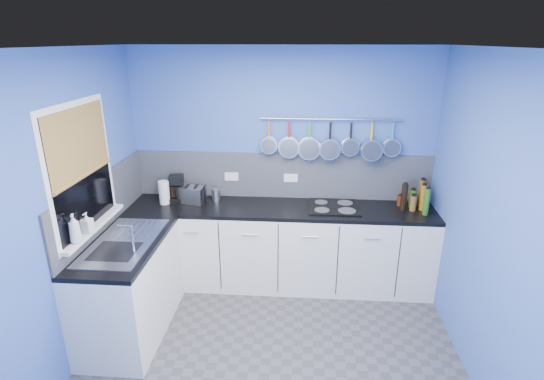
# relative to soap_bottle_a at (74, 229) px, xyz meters

# --- Properties ---
(floor) EXTENTS (3.20, 3.00, 0.02)m
(floor) POSITION_rel_soap_bottle_a_xyz_m (1.53, 0.01, -1.18)
(floor) COLOR #47474C
(floor) RESTS_ON ground
(ceiling) EXTENTS (3.20, 3.00, 0.02)m
(ceiling) POSITION_rel_soap_bottle_a_xyz_m (1.53, 0.01, 1.34)
(ceiling) COLOR white
(ceiling) RESTS_ON ground
(wall_back) EXTENTS (3.20, 0.02, 2.50)m
(wall_back) POSITION_rel_soap_bottle_a_xyz_m (1.53, 1.52, 0.08)
(wall_back) COLOR #3B5CB4
(wall_back) RESTS_ON ground
(wall_left) EXTENTS (0.02, 3.00, 2.50)m
(wall_left) POSITION_rel_soap_bottle_a_xyz_m (-0.08, 0.01, 0.08)
(wall_left) COLOR #3B5CB4
(wall_left) RESTS_ON ground
(wall_right) EXTENTS (0.02, 3.00, 2.50)m
(wall_right) POSITION_rel_soap_bottle_a_xyz_m (3.14, 0.01, 0.08)
(wall_right) COLOR #3B5CB4
(wall_right) RESTS_ON ground
(backsplash_back) EXTENTS (3.20, 0.02, 0.50)m
(backsplash_back) POSITION_rel_soap_bottle_a_xyz_m (1.53, 1.50, -0.02)
(backsplash_back) COLOR slate
(backsplash_back) RESTS_ON wall_back
(backsplash_left) EXTENTS (0.02, 1.80, 0.50)m
(backsplash_left) POSITION_rel_soap_bottle_a_xyz_m (-0.06, 0.61, -0.02)
(backsplash_left) COLOR slate
(backsplash_left) RESTS_ON wall_left
(cabinet_run_back) EXTENTS (3.20, 0.60, 0.86)m
(cabinet_run_back) POSITION_rel_soap_bottle_a_xyz_m (1.53, 1.21, -0.74)
(cabinet_run_back) COLOR silver
(cabinet_run_back) RESTS_ON ground
(worktop_back) EXTENTS (3.20, 0.60, 0.04)m
(worktop_back) POSITION_rel_soap_bottle_a_xyz_m (1.53, 1.21, -0.29)
(worktop_back) COLOR black
(worktop_back) RESTS_ON cabinet_run_back
(cabinet_run_left) EXTENTS (0.60, 1.20, 0.86)m
(cabinet_run_left) POSITION_rel_soap_bottle_a_xyz_m (0.23, 0.31, -0.74)
(cabinet_run_left) COLOR silver
(cabinet_run_left) RESTS_ON ground
(worktop_left) EXTENTS (0.60, 1.20, 0.04)m
(worktop_left) POSITION_rel_soap_bottle_a_xyz_m (0.23, 0.31, -0.29)
(worktop_left) COLOR black
(worktop_left) RESTS_ON cabinet_run_left
(window_frame) EXTENTS (0.01, 1.00, 1.10)m
(window_frame) POSITION_rel_soap_bottle_a_xyz_m (-0.05, 0.31, 0.38)
(window_frame) COLOR white
(window_frame) RESTS_ON wall_left
(window_glass) EXTENTS (0.01, 0.90, 1.00)m
(window_glass) POSITION_rel_soap_bottle_a_xyz_m (-0.04, 0.31, 0.38)
(window_glass) COLOR black
(window_glass) RESTS_ON wall_left
(bamboo_blind) EXTENTS (0.01, 0.90, 0.55)m
(bamboo_blind) POSITION_rel_soap_bottle_a_xyz_m (-0.03, 0.31, 0.61)
(bamboo_blind) COLOR olive
(bamboo_blind) RESTS_ON wall_left
(window_sill) EXTENTS (0.10, 0.98, 0.03)m
(window_sill) POSITION_rel_soap_bottle_a_xyz_m (-0.02, 0.31, -0.13)
(window_sill) COLOR white
(window_sill) RESTS_ON wall_left
(sink_unit) EXTENTS (0.50, 0.95, 0.01)m
(sink_unit) POSITION_rel_soap_bottle_a_xyz_m (0.23, 0.31, -0.27)
(sink_unit) COLOR silver
(sink_unit) RESTS_ON worktop_left
(mixer_tap) EXTENTS (0.12, 0.08, 0.26)m
(mixer_tap) POSITION_rel_soap_bottle_a_xyz_m (0.39, 0.13, -0.14)
(mixer_tap) COLOR silver
(mixer_tap) RESTS_ON worktop_left
(socket_left) EXTENTS (0.15, 0.01, 0.09)m
(socket_left) POSITION_rel_soap_bottle_a_xyz_m (0.98, 1.49, -0.04)
(socket_left) COLOR white
(socket_left) RESTS_ON backsplash_back
(socket_right) EXTENTS (0.15, 0.01, 0.09)m
(socket_right) POSITION_rel_soap_bottle_a_xyz_m (1.63, 1.49, -0.04)
(socket_right) COLOR white
(socket_right) RESTS_ON backsplash_back
(pot_rail) EXTENTS (1.45, 0.02, 0.02)m
(pot_rail) POSITION_rel_soap_bottle_a_xyz_m (2.03, 1.46, 0.61)
(pot_rail) COLOR silver
(pot_rail) RESTS_ON wall_back
(soap_bottle_a) EXTENTS (0.12, 0.12, 0.24)m
(soap_bottle_a) POSITION_rel_soap_bottle_a_xyz_m (0.00, 0.00, 0.00)
(soap_bottle_a) COLOR white
(soap_bottle_a) RESTS_ON window_sill
(soap_bottle_b) EXTENTS (0.09, 0.09, 0.17)m
(soap_bottle_b) POSITION_rel_soap_bottle_a_xyz_m (0.00, 0.19, -0.03)
(soap_bottle_b) COLOR white
(soap_bottle_b) RESTS_ON window_sill
(paper_towel) EXTENTS (0.13, 0.13, 0.25)m
(paper_towel) POSITION_rel_soap_bottle_a_xyz_m (0.30, 1.22, -0.15)
(paper_towel) COLOR white
(paper_towel) RESTS_ON worktop_back
(coffee_maker) EXTENTS (0.19, 0.20, 0.28)m
(coffee_maker) POSITION_rel_soap_bottle_a_xyz_m (0.41, 1.30, -0.13)
(coffee_maker) COLOR black
(coffee_maker) RESTS_ON worktop_back
(toaster) EXTENTS (0.30, 0.21, 0.17)m
(toaster) POSITION_rel_soap_bottle_a_xyz_m (0.58, 1.28, -0.18)
(toaster) COLOR silver
(toaster) RESTS_ON worktop_back
(canister) EXTENTS (0.09, 0.09, 0.14)m
(canister) POSITION_rel_soap_bottle_a_xyz_m (0.83, 1.34, -0.20)
(canister) COLOR silver
(canister) RESTS_ON worktop_back
(hob) EXTENTS (0.52, 0.46, 0.01)m
(hob) POSITION_rel_soap_bottle_a_xyz_m (2.09, 1.24, -0.26)
(hob) COLOR black
(hob) RESTS_ON worktop_back
(pan_0) EXTENTS (0.18, 0.07, 0.37)m
(pan_0) POSITION_rel_soap_bottle_a_xyz_m (1.40, 1.45, 0.43)
(pan_0) COLOR silver
(pan_0) RESTS_ON pot_rail
(pan_1) EXTENTS (0.22, 0.06, 0.41)m
(pan_1) POSITION_rel_soap_bottle_a_xyz_m (1.61, 1.45, 0.40)
(pan_1) COLOR silver
(pan_1) RESTS_ON pot_rail
(pan_2) EXTENTS (0.24, 0.06, 0.43)m
(pan_2) POSITION_rel_soap_bottle_a_xyz_m (1.82, 1.45, 0.40)
(pan_2) COLOR silver
(pan_2) RESTS_ON pot_rail
(pan_3) EXTENTS (0.22, 0.10, 0.41)m
(pan_3) POSITION_rel_soap_bottle_a_xyz_m (2.03, 1.45, 0.41)
(pan_3) COLOR silver
(pan_3) RESTS_ON pot_rail
(pan_4) EXTENTS (0.19, 0.07, 0.38)m
(pan_4) POSITION_rel_soap_bottle_a_xyz_m (2.24, 1.45, 0.42)
(pan_4) COLOR silver
(pan_4) RESTS_ON pot_rail
(pan_5) EXTENTS (0.22, 0.12, 0.41)m
(pan_5) POSITION_rel_soap_bottle_a_xyz_m (2.45, 1.45, 0.40)
(pan_5) COLOR silver
(pan_5) RESTS_ON pot_rail
(pan_6) EXTENTS (0.19, 0.06, 0.38)m
(pan_6) POSITION_rel_soap_bottle_a_xyz_m (2.67, 1.45, 0.42)
(pan_6) COLOR silver
(pan_6) RESTS_ON pot_rail
(condiment_0) EXTENTS (0.07, 0.07, 0.29)m
(condiment_0) POSITION_rel_soap_bottle_a_xyz_m (3.00, 1.34, -0.12)
(condiment_0) COLOR brown
(condiment_0) RESTS_ON worktop_back
(condiment_1) EXTENTS (0.07, 0.07, 0.19)m
(condiment_1) POSITION_rel_soap_bottle_a_xyz_m (2.90, 1.32, -0.18)
(condiment_1) COLOR #3F721E
(condiment_1) RESTS_ON worktop_back
(condiment_2) EXTENTS (0.06, 0.06, 0.11)m
(condiment_2) POSITION_rel_soap_bottle_a_xyz_m (2.79, 1.35, -0.22)
(condiment_2) COLOR #4C190C
(condiment_2) RESTS_ON worktop_back
(condiment_3) EXTENTS (0.07, 0.07, 0.27)m
(condiment_3) POSITION_rel_soap_bottle_a_xyz_m (2.99, 1.25, -0.14)
(condiment_3) COLOR #8C5914
(condiment_3) RESTS_ON worktop_back
(condiment_4) EXTENTS (0.07, 0.07, 0.16)m
(condiment_4) POSITION_rel_soap_bottle_a_xyz_m (2.89, 1.22, -0.19)
(condiment_4) COLOR brown
(condiment_4) RESTS_ON worktop_back
(condiment_5) EXTENTS (0.06, 0.06, 0.27)m
(condiment_5) POSITION_rel_soap_bottle_a_xyz_m (2.79, 1.23, -0.13)
(condiment_5) COLOR black
(condiment_5) RESTS_ON worktop_back
(condiment_6) EXTENTS (0.06, 0.06, 0.27)m
(condiment_6) POSITION_rel_soap_bottle_a_xyz_m (2.99, 1.12, -0.13)
(condiment_6) COLOR #265919
(condiment_6) RESTS_ON worktop_back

